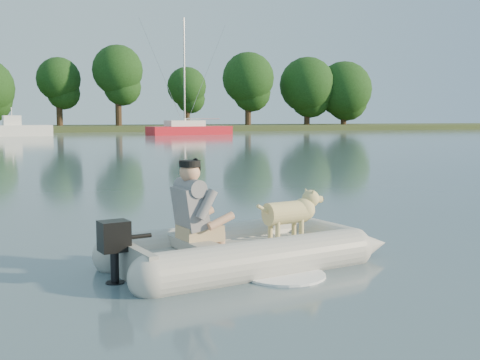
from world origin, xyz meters
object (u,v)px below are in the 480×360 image
object	(u,v)px
sailboat	(189,130)
dinghy	(245,216)
motorboat	(15,122)
man	(192,205)
dog	(286,217)

from	to	relation	value
sailboat	dinghy	bearing A→B (deg)	-114.56
dinghy	sailboat	size ratio (longest dim) A/B	0.44
motorboat	man	bearing A→B (deg)	-95.78
dinghy	dog	bearing A→B (deg)	4.57
man	motorboat	size ratio (longest dim) A/B	0.17
dog	motorboat	distance (m)	46.48
motorboat	sailboat	xyz separation A→B (m)	(14.51, -0.34, -0.68)
dog	sailboat	bearing A→B (deg)	65.15
motorboat	dinghy	bearing A→B (deg)	-94.97
dog	sailboat	xyz separation A→B (m)	(8.47, 45.74, -0.04)
man	motorboat	world-z (taller)	motorboat
man	sailboat	bearing A→B (deg)	63.74
dinghy	man	xyz separation A→B (m)	(-0.65, -0.12, 0.18)
motorboat	dog	bearing A→B (deg)	-94.23
man	sailboat	distance (m)	47.07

